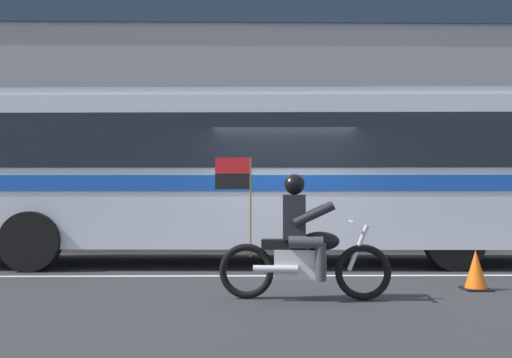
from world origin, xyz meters
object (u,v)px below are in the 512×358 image
object	(u,v)px
motorcycle_with_rider	(302,246)
traffic_cone	(476,271)
transit_bus	(255,167)
fire_hydrant	(237,229)

from	to	relation	value
motorcycle_with_rider	traffic_cone	size ratio (longest dim) A/B	3.98
motorcycle_with_rider	transit_bus	bearing A→B (deg)	97.55
motorcycle_with_rider	traffic_cone	world-z (taller)	motorcycle_with_rider
transit_bus	motorcycle_with_rider	distance (m)	4.18
transit_bus	fire_hydrant	distance (m)	3.11
fire_hydrant	traffic_cone	size ratio (longest dim) A/B	1.36
transit_bus	motorcycle_with_rider	xyz separation A→B (m)	(0.53, -3.97, -1.22)
motorcycle_with_rider	fire_hydrant	size ratio (longest dim) A/B	2.92
transit_bus	fire_hydrant	xyz separation A→B (m)	(-0.41, 2.77, -1.37)
transit_bus	fire_hydrant	bearing A→B (deg)	98.46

